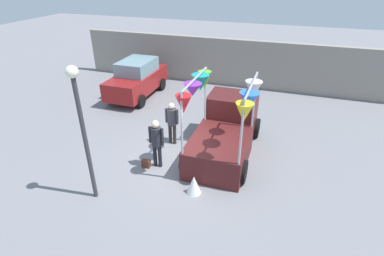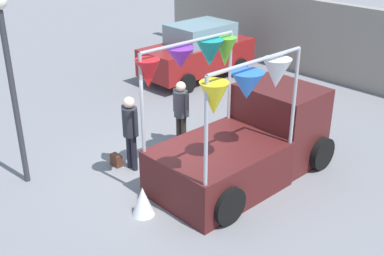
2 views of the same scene
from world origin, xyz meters
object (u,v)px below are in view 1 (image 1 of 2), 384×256
(parked_car, at_px, (137,79))
(person_vendor, at_px, (172,119))
(handbag, at_px, (146,164))
(person_customer, at_px, (156,139))
(street_lamp, at_px, (81,118))
(vendor_truck, at_px, (226,127))
(folded_kite_bundle_white, at_px, (194,185))

(parked_car, distance_m, person_vendor, 5.28)
(parked_car, height_order, handbag, parked_car)
(person_customer, distance_m, street_lamp, 2.77)
(vendor_truck, distance_m, person_customer, 2.62)
(person_vendor, bearing_deg, handbag, -98.58)
(person_vendor, relative_size, folded_kite_bundle_white, 2.81)
(person_customer, distance_m, handbag, 1.00)
(vendor_truck, relative_size, person_vendor, 2.45)
(person_customer, height_order, person_vendor, person_customer)
(folded_kite_bundle_white, bearing_deg, person_customer, 149.96)
(handbag, distance_m, folded_kite_bundle_white, 2.09)
(parked_car, distance_m, handbag, 6.60)
(handbag, distance_m, street_lamp, 3.14)
(vendor_truck, distance_m, parked_car, 6.68)
(vendor_truck, distance_m, person_vendor, 2.03)
(street_lamp, distance_m, folded_kite_bundle_white, 3.72)
(parked_car, xyz_separation_m, street_lamp, (2.50, -7.48, 1.65))
(handbag, relative_size, street_lamp, 0.07)
(handbag, bearing_deg, person_customer, 29.74)
(vendor_truck, xyz_separation_m, parked_car, (-5.55, 3.72, 0.02))
(person_customer, height_order, street_lamp, street_lamp)
(handbag, height_order, street_lamp, street_lamp)
(folded_kite_bundle_white, bearing_deg, street_lamp, -158.51)
(parked_car, xyz_separation_m, handbag, (3.26, -5.68, -0.80))
(parked_car, xyz_separation_m, person_customer, (3.61, -5.48, 0.11))
(street_lamp, relative_size, folded_kite_bundle_white, 6.65)
(person_vendor, height_order, folded_kite_bundle_white, person_vendor)
(parked_car, distance_m, person_customer, 6.57)
(person_customer, distance_m, folded_kite_bundle_white, 2.00)
(vendor_truck, height_order, person_customer, vendor_truck)
(handbag, relative_size, folded_kite_bundle_white, 0.47)
(street_lamp, bearing_deg, parked_car, 108.45)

